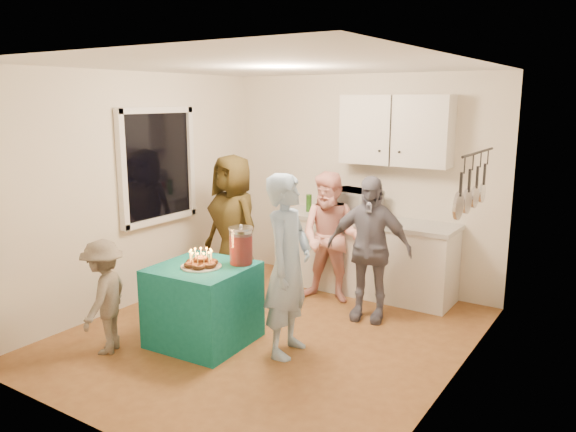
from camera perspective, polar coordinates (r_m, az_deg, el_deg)
The scene contains 19 objects.
floor at distance 5.71m, azimuth -1.95°, elevation -11.98°, with size 4.00×4.00×0.00m, color brown.
ceiling at distance 5.24m, azimuth -2.16°, elevation 15.04°, with size 4.00×4.00×0.00m, color white.
back_wall at distance 7.03m, azimuth 7.36°, elevation 3.51°, with size 3.60×3.60×0.00m, color silver.
left_wall at distance 6.51m, azimuth -15.15°, elevation 2.53°, with size 4.00×4.00×0.00m, color silver.
right_wall at distance 4.56m, azimuth 16.83°, elevation -1.44°, with size 4.00×4.00×0.00m, color silver.
window_night at distance 6.66m, azimuth -13.17°, elevation 5.00°, with size 0.04×1.00×1.20m, color black.
counter at distance 6.86m, azimuth 7.58°, elevation -4.13°, with size 2.20×0.58×0.86m, color white.
countertop at distance 6.75m, azimuth 7.68°, elevation -0.42°, with size 2.24×0.62×0.05m, color beige.
upper_cabinet at distance 6.63m, azimuth 10.87°, elevation 8.55°, with size 1.30×0.30×0.80m, color white.
pot_rack at distance 5.19m, azimuth 18.38°, elevation 3.41°, with size 0.12×1.00×0.60m, color black.
microwave at distance 6.77m, azimuth 6.71°, elevation 1.28°, with size 0.59×0.40×0.33m, color white.
party_table at distance 5.49m, azimuth -8.58°, elevation -8.84°, with size 0.85×0.85×0.76m, color #0F6662.
donut_cake at distance 5.31m, azimuth -8.84°, elevation -4.23°, with size 0.38×0.38×0.18m, color #381C0C, non-canonical shape.
punch_jar at distance 5.35m, azimuth -4.79°, elevation -3.12°, with size 0.22×0.22×0.34m, color #B8120E.
man_birthday at distance 5.06m, azimuth 0.00°, elevation -5.06°, with size 0.61×0.40×1.67m, color #99BADF.
woman_back_left at distance 6.60m, azimuth -5.60°, elevation -1.04°, with size 0.82×0.54×1.68m, color brown.
woman_back_center at distance 6.42m, azimuth 4.35°, elevation -2.21°, with size 0.73×0.57×1.51m, color #FF8785.
woman_back_right at distance 5.94m, azimuth 8.20°, elevation -3.29°, with size 0.90×0.38×1.54m, color black.
child_near_left at distance 5.45m, azimuth -18.17°, elevation -7.79°, with size 0.69×0.40×1.06m, color #5D544A.
Camera 1 is at (3.01, -4.28, 2.31)m, focal length 35.00 mm.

